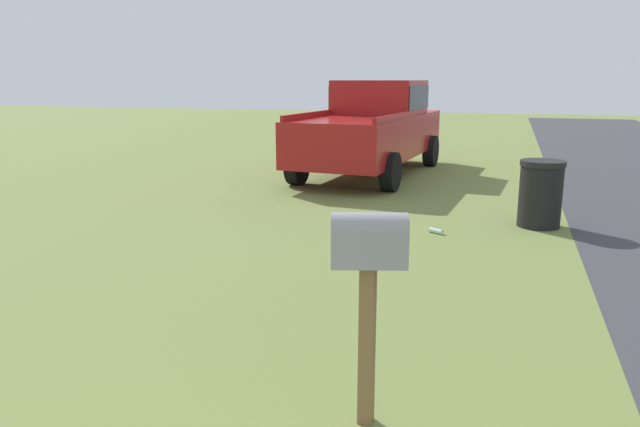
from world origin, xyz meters
TOP-DOWN VIEW (x-y plane):
  - mailbox at (3.63, -0.79)m, footprint 0.32×0.49m
  - pickup_truck at (13.60, 1.42)m, footprint 5.74×2.57m
  - trash_bin at (9.38, -2.02)m, footprint 0.64×0.64m
  - litter_bottle_by_mailbox at (8.52, -0.64)m, footprint 0.18×0.22m

SIDE VIEW (x-z plane):
  - litter_bottle_by_mailbox at x=8.52m, z-range 0.00..0.07m
  - trash_bin at x=9.38m, z-range 0.00..0.98m
  - mailbox at x=3.63m, z-range 0.40..1.75m
  - pickup_truck at x=13.60m, z-range 0.06..2.15m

